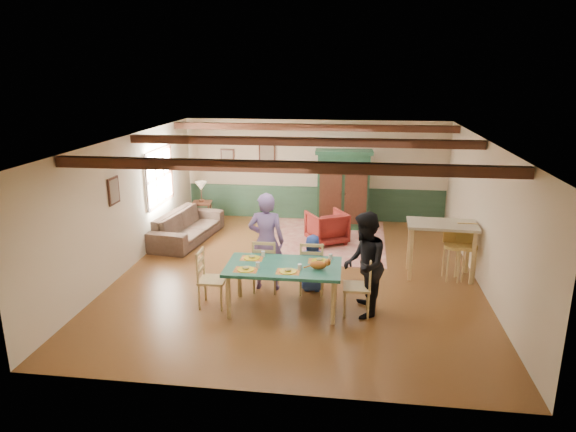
# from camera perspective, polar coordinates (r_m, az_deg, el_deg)

# --- Properties ---
(floor) EXTENTS (8.00, 8.00, 0.00)m
(floor) POSITION_cam_1_polar(r_m,az_deg,el_deg) (10.43, 1.14, -6.41)
(floor) COLOR #593419
(floor) RESTS_ON ground
(wall_back) EXTENTS (7.00, 0.02, 2.70)m
(wall_back) POSITION_cam_1_polar(r_m,az_deg,el_deg) (13.87, 3.02, 5.07)
(wall_back) COLOR beige
(wall_back) RESTS_ON floor
(wall_left) EXTENTS (0.02, 8.00, 2.70)m
(wall_left) POSITION_cam_1_polar(r_m,az_deg,el_deg) (10.93, -17.39, 1.36)
(wall_left) COLOR beige
(wall_left) RESTS_ON floor
(wall_right) EXTENTS (0.02, 8.00, 2.70)m
(wall_right) POSITION_cam_1_polar(r_m,az_deg,el_deg) (10.23, 21.05, 0.05)
(wall_right) COLOR beige
(wall_right) RESTS_ON floor
(ceiling) EXTENTS (7.00, 8.00, 0.02)m
(ceiling) POSITION_cam_1_polar(r_m,az_deg,el_deg) (9.72, 1.22, 8.47)
(ceiling) COLOR silver
(ceiling) RESTS_ON wall_back
(wainscot_back) EXTENTS (6.95, 0.03, 0.90)m
(wainscot_back) POSITION_cam_1_polar(r_m,az_deg,el_deg) (14.05, 2.96, 1.45)
(wainscot_back) COLOR #223F2C
(wainscot_back) RESTS_ON floor
(ceiling_beam_front) EXTENTS (6.95, 0.16, 0.16)m
(ceiling_beam_front) POSITION_cam_1_polar(r_m,az_deg,el_deg) (7.48, -0.73, 5.50)
(ceiling_beam_front) COLOR black
(ceiling_beam_front) RESTS_ON ceiling
(ceiling_beam_mid) EXTENTS (6.95, 0.16, 0.16)m
(ceiling_beam_mid) POSITION_cam_1_polar(r_m,az_deg,el_deg) (10.13, 1.47, 8.26)
(ceiling_beam_mid) COLOR black
(ceiling_beam_mid) RESTS_ON ceiling
(ceiling_beam_back) EXTENTS (6.95, 0.16, 0.16)m
(ceiling_beam_back) POSITION_cam_1_polar(r_m,az_deg,el_deg) (12.70, 2.73, 9.81)
(ceiling_beam_back) COLOR black
(ceiling_beam_back) RESTS_ON ceiling
(window_left) EXTENTS (0.06, 1.60, 1.30)m
(window_left) POSITION_cam_1_polar(r_m,az_deg,el_deg) (12.39, -14.11, 4.24)
(window_left) COLOR white
(window_left) RESTS_ON wall_left
(picture_left_wall) EXTENTS (0.04, 0.42, 0.52)m
(picture_left_wall) POSITION_cam_1_polar(r_m,az_deg,el_deg) (10.30, -18.79, 2.67)
(picture_left_wall) COLOR gray
(picture_left_wall) RESTS_ON wall_left
(picture_back_a) EXTENTS (0.45, 0.04, 0.55)m
(picture_back_a) POSITION_cam_1_polar(r_m,az_deg,el_deg) (13.93, -2.35, 7.00)
(picture_back_a) COLOR gray
(picture_back_a) RESTS_ON wall_back
(picture_back_b) EXTENTS (0.38, 0.04, 0.48)m
(picture_back_b) POSITION_cam_1_polar(r_m,az_deg,el_deg) (14.18, -6.75, 6.45)
(picture_back_b) COLOR gray
(picture_back_b) RESTS_ON wall_back
(dining_table) EXTENTS (1.94, 1.09, 0.80)m
(dining_table) POSITION_cam_1_polar(r_m,az_deg,el_deg) (8.79, -0.50, -7.98)
(dining_table) COLOR #1D5C49
(dining_table) RESTS_ON floor
(dining_chair_far_left) EXTENTS (0.46, 0.48, 1.02)m
(dining_chair_far_left) POSITION_cam_1_polar(r_m,az_deg,el_deg) (9.51, -2.48, -5.39)
(dining_chair_far_left) COLOR tan
(dining_chair_far_left) RESTS_ON floor
(dining_chair_far_right) EXTENTS (0.46, 0.48, 1.02)m
(dining_chair_far_right) POSITION_cam_1_polar(r_m,az_deg,el_deg) (9.42, 2.70, -5.61)
(dining_chair_far_right) COLOR tan
(dining_chair_far_right) RESTS_ON floor
(dining_chair_end_left) EXTENTS (0.48, 0.46, 1.02)m
(dining_chair_end_left) POSITION_cam_1_polar(r_m,az_deg,el_deg) (8.97, -8.38, -6.90)
(dining_chair_end_left) COLOR tan
(dining_chair_end_left) RESTS_ON floor
(dining_chair_end_right) EXTENTS (0.48, 0.46, 1.02)m
(dining_chair_end_right) POSITION_cam_1_polar(r_m,az_deg,el_deg) (8.69, 7.66, -7.66)
(dining_chair_end_right) COLOR tan
(dining_chair_end_right) RESTS_ON floor
(person_man) EXTENTS (0.68, 0.45, 1.85)m
(person_man) POSITION_cam_1_polar(r_m,az_deg,el_deg) (9.45, -2.43, -2.86)
(person_man) COLOR slate
(person_man) RESTS_ON floor
(person_woman) EXTENTS (0.68, 0.87, 1.77)m
(person_woman) POSITION_cam_1_polar(r_m,az_deg,el_deg) (8.55, 8.47, -5.38)
(person_woman) COLOR black
(person_woman) RESTS_ON floor
(person_child) EXTENTS (0.53, 0.35, 1.08)m
(person_child) POSITION_cam_1_polar(r_m,az_deg,el_deg) (9.48, 2.74, -5.26)
(person_child) COLOR navy
(person_child) RESTS_ON floor
(cat) EXTENTS (0.39, 0.15, 0.19)m
(cat) POSITION_cam_1_polar(r_m,az_deg,el_deg) (8.45, 3.38, -5.37)
(cat) COLOR #C16122
(cat) RESTS_ON dining_table
(place_setting_near_left) EXTENTS (0.43, 0.33, 0.11)m
(place_setting_near_left) POSITION_cam_1_polar(r_m,az_deg,el_deg) (8.46, -4.72, -5.67)
(place_setting_near_left) COLOR gold
(place_setting_near_left) RESTS_ON dining_table
(place_setting_near_center) EXTENTS (0.43, 0.33, 0.11)m
(place_setting_near_center) POSITION_cam_1_polar(r_m,az_deg,el_deg) (8.35, -0.01, -5.90)
(place_setting_near_center) COLOR gold
(place_setting_near_center) RESTS_ON dining_table
(place_setting_far_left) EXTENTS (0.43, 0.33, 0.11)m
(place_setting_far_left) POSITION_cam_1_polar(r_m,az_deg,el_deg) (8.95, -4.04, -4.42)
(place_setting_far_left) COLOR gold
(place_setting_far_left) RESTS_ON dining_table
(place_setting_far_right) EXTENTS (0.43, 0.33, 0.11)m
(place_setting_far_right) POSITION_cam_1_polar(r_m,az_deg,el_deg) (8.81, 3.53, -4.74)
(place_setting_far_right) COLOR gold
(place_setting_far_right) RESTS_ON dining_table
(area_rug) EXTENTS (2.92, 3.44, 0.01)m
(area_rug) POSITION_cam_1_polar(r_m,az_deg,el_deg) (12.43, 4.10, -2.66)
(area_rug) COLOR beige
(area_rug) RESTS_ON floor
(armoire) EXTENTS (1.46, 0.63, 2.03)m
(armoire) POSITION_cam_1_polar(r_m,az_deg,el_deg) (13.18, 6.13, 2.93)
(armoire) COLOR #13311F
(armoire) RESTS_ON floor
(armchair) EXTENTS (1.13, 1.14, 0.77)m
(armchair) POSITION_cam_1_polar(r_m,az_deg,el_deg) (12.14, 4.33, -1.25)
(armchair) COLOR #501011
(armchair) RESTS_ON floor
(sofa) EXTENTS (1.23, 2.47, 0.69)m
(sofa) POSITION_cam_1_polar(r_m,az_deg,el_deg) (12.54, -11.10, -1.13)
(sofa) COLOR #43332A
(sofa) RESTS_ON floor
(end_table) EXTENTS (0.55, 0.55, 0.60)m
(end_table) POSITION_cam_1_polar(r_m,az_deg,el_deg) (13.80, -9.51, 0.33)
(end_table) COLOR black
(end_table) RESTS_ON floor
(table_lamp) EXTENTS (0.32, 0.32, 0.55)m
(table_lamp) POSITION_cam_1_polar(r_m,az_deg,el_deg) (13.66, -9.62, 2.65)
(table_lamp) COLOR beige
(table_lamp) RESTS_ON end_table
(counter_table) EXTENTS (1.36, 0.83, 1.11)m
(counter_table) POSITION_cam_1_polar(r_m,az_deg,el_deg) (10.53, 16.54, -3.64)
(counter_table) COLOR beige
(counter_table) RESTS_ON floor
(bar_stool_left) EXTENTS (0.44, 0.47, 1.10)m
(bar_stool_left) POSITION_cam_1_polar(r_m,az_deg,el_deg) (10.46, 17.96, -3.91)
(bar_stool_left) COLOR tan
(bar_stool_left) RESTS_ON floor
(bar_stool_right) EXTENTS (0.40, 0.44, 1.12)m
(bar_stool_right) POSITION_cam_1_polar(r_m,az_deg,el_deg) (10.48, 19.22, -3.95)
(bar_stool_right) COLOR tan
(bar_stool_right) RESTS_ON floor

